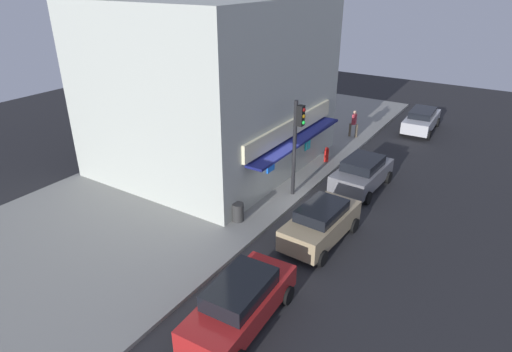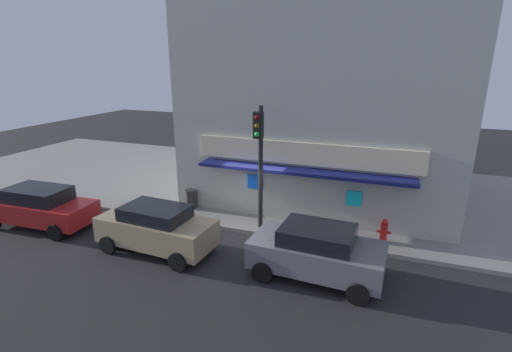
{
  "view_description": "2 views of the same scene",
  "coord_description": "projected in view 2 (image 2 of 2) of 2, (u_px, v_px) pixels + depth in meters",
  "views": [
    {
      "loc": [
        -16.55,
        -8.17,
        10.12
      ],
      "look_at": [
        -0.99,
        1.79,
        1.37
      ],
      "focal_mm": 30.33,
      "sensor_mm": 36.0,
      "label": 1
    },
    {
      "loc": [
        4.95,
        -12.2,
        6.45
      ],
      "look_at": [
        -0.23,
        1.86,
        1.79
      ],
      "focal_mm": 26.21,
      "sensor_mm": 36.0,
      "label": 2
    }
  ],
  "objects": [
    {
      "name": "sidewalk",
      "position": [
        286.0,
        187.0,
        19.64
      ],
      "size": [
        39.64,
        11.57,
        0.15
      ],
      "primitive_type": "cube",
      "color": "gray",
      "rests_on": "ground_plane"
    },
    {
      "name": "corner_building",
      "position": [
        328.0,
        100.0,
        18.22
      ],
      "size": [
        11.52,
        10.56,
        8.9
      ],
      "color": "#ADB2A8",
      "rests_on": "sidewalk"
    },
    {
      "name": "trash_can",
      "position": [
        191.0,
        199.0,
        16.56
      ],
      "size": [
        0.52,
        0.52,
        0.84
      ],
      "primitive_type": "cylinder",
      "color": "#2D2D2D",
      "rests_on": "sidewalk"
    },
    {
      "name": "parked_car_grey",
      "position": [
        317.0,
        251.0,
        11.42
      ],
      "size": [
        4.11,
        2.26,
        1.65
      ],
      "color": "slate",
      "rests_on": "ground_plane"
    },
    {
      "name": "ground_plane",
      "position": [
        245.0,
        234.0,
        14.48
      ],
      "size": [
        59.46,
        59.46,
        0.0
      ],
      "primitive_type": "plane",
      "color": "#232326"
    },
    {
      "name": "traffic_light",
      "position": [
        260.0,
        152.0,
        13.78
      ],
      "size": [
        0.32,
        0.58,
        4.74
      ],
      "color": "black",
      "rests_on": "sidewalk"
    },
    {
      "name": "parked_car_red",
      "position": [
        40.0,
        206.0,
        14.96
      ],
      "size": [
        4.53,
        2.11,
        1.63
      ],
      "color": "#AD1E1E",
      "rests_on": "ground_plane"
    },
    {
      "name": "parked_car_tan",
      "position": [
        156.0,
        228.0,
        12.99
      ],
      "size": [
        4.2,
        2.11,
        1.66
      ],
      "color": "#9E8966",
      "rests_on": "ground_plane"
    },
    {
      "name": "fire_hydrant",
      "position": [
        384.0,
        231.0,
        13.38
      ],
      "size": [
        0.5,
        0.26,
        0.89
      ],
      "color": "red",
      "rests_on": "sidewalk"
    }
  ]
}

